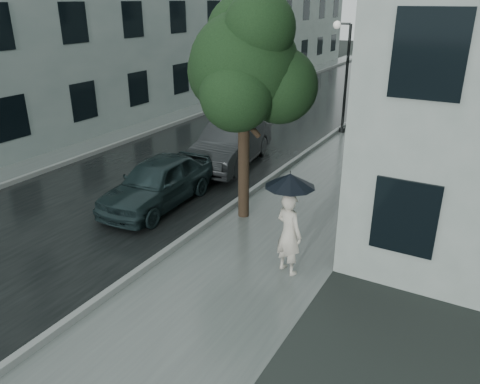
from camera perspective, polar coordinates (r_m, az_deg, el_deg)
The scene contains 14 objects.
ground at distance 10.00m, azimuth -2.68°, elevation -10.60°, with size 120.00×120.00×0.00m, color black.
sidewalk at distance 20.29m, azimuth 16.21°, elevation 6.04°, with size 3.50×60.00×0.01m, color slate.
kerb_near at distance 20.73m, azimuth 11.32°, elevation 7.04°, with size 0.15×60.00×0.15m, color slate.
asphalt_road at distance 22.02m, azimuth 2.59°, elevation 8.17°, with size 6.85×60.00×0.00m, color black.
kerb_far at distance 23.74m, azimuth -5.06°, elevation 9.35°, with size 0.15×60.00×0.15m, color slate.
sidewalk_far at distance 24.28m, azimuth -6.89°, elevation 9.40°, with size 1.70×60.00×0.01m, color #4C5451.
building_far_a at distance 23.69m, azimuth -22.49°, elevation 19.25°, with size 7.02×20.00×9.50m.
building_far_b at distance 41.35m, azimuth 3.27°, elevation 20.50°, with size 7.02×18.00×8.00m.
pedestrian at distance 9.86m, azimuth 5.98°, elevation -5.07°, with size 0.66×0.43×1.81m, color beige.
umbrella at distance 9.40m, azimuth 6.14°, elevation 1.43°, with size 1.21×1.21×1.35m.
street_tree at distance 11.68m, azimuth 0.75°, elevation 15.15°, with size 3.47×3.16×5.66m.
lamp_post at distance 20.75m, azimuth 12.44°, elevation 14.28°, with size 0.84×0.41×4.62m.
car_near at distance 13.33m, azimuth -9.97°, elevation 1.21°, with size 1.62×4.03×1.37m, color black.
car_far at distance 16.44m, azimuth -1.16°, elevation 5.91°, with size 1.59×4.57×1.50m, color black.
Camera 1 is at (4.49, -7.07, 5.47)m, focal length 35.00 mm.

